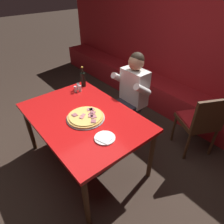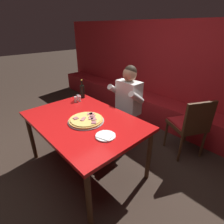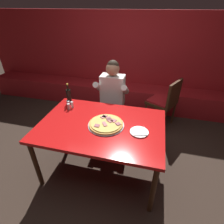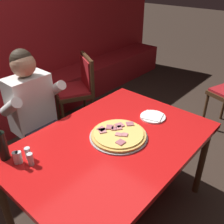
{
  "view_description": "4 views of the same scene",
  "coord_description": "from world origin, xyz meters",
  "px_view_note": "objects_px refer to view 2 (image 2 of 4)",
  "views": [
    {
      "loc": [
        1.63,
        -0.93,
        2.11
      ],
      "look_at": [
        0.21,
        0.26,
        0.8
      ],
      "focal_mm": 32.0,
      "sensor_mm": 36.0,
      "label": 1
    },
    {
      "loc": [
        1.61,
        -1.02,
        1.78
      ],
      "look_at": [
        0.23,
        0.26,
        0.86
      ],
      "focal_mm": 28.0,
      "sensor_mm": 36.0,
      "label": 2
    },
    {
      "loc": [
        0.54,
        -1.62,
        2.0
      ],
      "look_at": [
        0.07,
        0.27,
        0.78
      ],
      "focal_mm": 28.0,
      "sensor_mm": 36.0,
      "label": 3
    },
    {
      "loc": [
        -1.1,
        -0.96,
        1.86
      ],
      "look_at": [
        0.22,
        0.2,
        0.83
      ],
      "focal_mm": 40.0,
      "sensor_mm": 36.0,
      "label": 4
    }
  ],
  "objects_px": {
    "pizza": "(86,120)",
    "shaker_red_pepper_flakes": "(75,100)",
    "main_dining_table": "(84,124)",
    "shaker_parmesan": "(80,99)",
    "shaker_oregano": "(78,97)",
    "diner_seated_blue_shirt": "(125,103)",
    "beer_bottle": "(82,91)",
    "shaker_black_pepper": "(78,98)",
    "dining_chair_far_right": "(191,123)",
    "plate_white_paper": "(105,136)"
  },
  "relations": [
    {
      "from": "pizza",
      "to": "shaker_red_pepper_flakes",
      "type": "bearing_deg",
      "value": 158.9
    },
    {
      "from": "main_dining_table",
      "to": "shaker_parmesan",
      "type": "bearing_deg",
      "value": 150.68
    },
    {
      "from": "shaker_oregano",
      "to": "diner_seated_blue_shirt",
      "type": "xyz_separation_m",
      "value": [
        0.5,
        0.52,
        -0.09
      ]
    },
    {
      "from": "main_dining_table",
      "to": "beer_bottle",
      "type": "xyz_separation_m",
      "value": [
        -0.61,
        0.41,
        0.18
      ]
    },
    {
      "from": "shaker_oregano",
      "to": "shaker_parmesan",
      "type": "height_order",
      "value": "same"
    },
    {
      "from": "main_dining_table",
      "to": "pizza",
      "type": "relative_size",
      "value": 3.46
    },
    {
      "from": "pizza",
      "to": "shaker_black_pepper",
      "type": "xyz_separation_m",
      "value": [
        -0.63,
        0.3,
        0.02
      ]
    },
    {
      "from": "shaker_red_pepper_flakes",
      "to": "dining_chair_far_right",
      "type": "distance_m",
      "value": 1.7
    },
    {
      "from": "pizza",
      "to": "shaker_oregano",
      "type": "height_order",
      "value": "shaker_oregano"
    },
    {
      "from": "shaker_black_pepper",
      "to": "dining_chair_far_right",
      "type": "distance_m",
      "value": 1.69
    },
    {
      "from": "pizza",
      "to": "shaker_black_pepper",
      "type": "height_order",
      "value": "shaker_black_pepper"
    },
    {
      "from": "diner_seated_blue_shirt",
      "to": "plate_white_paper",
      "type": "bearing_deg",
      "value": -57.94
    },
    {
      "from": "shaker_parmesan",
      "to": "shaker_red_pepper_flakes",
      "type": "bearing_deg",
      "value": -109.24
    },
    {
      "from": "shaker_black_pepper",
      "to": "diner_seated_blue_shirt",
      "type": "distance_m",
      "value": 0.73
    },
    {
      "from": "main_dining_table",
      "to": "pizza",
      "type": "bearing_deg",
      "value": -5.44
    },
    {
      "from": "plate_white_paper",
      "to": "shaker_parmesan",
      "type": "height_order",
      "value": "shaker_parmesan"
    },
    {
      "from": "shaker_parmesan",
      "to": "plate_white_paper",
      "type": "bearing_deg",
      "value": -18.93
    },
    {
      "from": "beer_bottle",
      "to": "dining_chair_far_right",
      "type": "distance_m",
      "value": 1.68
    },
    {
      "from": "shaker_black_pepper",
      "to": "dining_chair_far_right",
      "type": "bearing_deg",
      "value": 35.41
    },
    {
      "from": "plate_white_paper",
      "to": "beer_bottle",
      "type": "relative_size",
      "value": 0.72
    },
    {
      "from": "plate_white_paper",
      "to": "shaker_red_pepper_flakes",
      "type": "xyz_separation_m",
      "value": [
        -0.99,
        0.27,
        0.03
      ]
    },
    {
      "from": "shaker_oregano",
      "to": "shaker_parmesan",
      "type": "distance_m",
      "value": 0.08
    },
    {
      "from": "plate_white_paper",
      "to": "diner_seated_blue_shirt",
      "type": "relative_size",
      "value": 0.16
    },
    {
      "from": "shaker_red_pepper_flakes",
      "to": "diner_seated_blue_shirt",
      "type": "xyz_separation_m",
      "value": [
        0.44,
        0.6,
        -0.09
      ]
    },
    {
      "from": "plate_white_paper",
      "to": "diner_seated_blue_shirt",
      "type": "xyz_separation_m",
      "value": [
        -0.55,
        0.87,
        -0.06
      ]
    },
    {
      "from": "beer_bottle",
      "to": "shaker_black_pepper",
      "type": "distance_m",
      "value": 0.14
    },
    {
      "from": "main_dining_table",
      "to": "plate_white_paper",
      "type": "relative_size",
      "value": 7.11
    },
    {
      "from": "diner_seated_blue_shirt",
      "to": "pizza",
      "type": "bearing_deg",
      "value": -79.84
    },
    {
      "from": "pizza",
      "to": "shaker_oregano",
      "type": "bearing_deg",
      "value": 154.28
    },
    {
      "from": "shaker_red_pepper_flakes",
      "to": "diner_seated_blue_shirt",
      "type": "distance_m",
      "value": 0.76
    },
    {
      "from": "pizza",
      "to": "diner_seated_blue_shirt",
      "type": "bearing_deg",
      "value": 100.16
    },
    {
      "from": "beer_bottle",
      "to": "shaker_oregano",
      "type": "height_order",
      "value": "beer_bottle"
    },
    {
      "from": "shaker_oregano",
      "to": "shaker_red_pepper_flakes",
      "type": "xyz_separation_m",
      "value": [
        0.05,
        -0.08,
        0.0
      ]
    },
    {
      "from": "plate_white_paper",
      "to": "shaker_oregano",
      "type": "bearing_deg",
      "value": 161.34
    },
    {
      "from": "pizza",
      "to": "beer_bottle",
      "type": "distance_m",
      "value": 0.79
    },
    {
      "from": "shaker_oregano",
      "to": "shaker_parmesan",
      "type": "bearing_deg",
      "value": -15.1
    },
    {
      "from": "plate_white_paper",
      "to": "shaker_oregano",
      "type": "xyz_separation_m",
      "value": [
        -1.04,
        0.35,
        0.03
      ]
    },
    {
      "from": "shaker_red_pepper_flakes",
      "to": "diner_seated_blue_shirt",
      "type": "relative_size",
      "value": 0.07
    },
    {
      "from": "pizza",
      "to": "shaker_parmesan",
      "type": "bearing_deg",
      "value": 153.01
    },
    {
      "from": "beer_bottle",
      "to": "diner_seated_blue_shirt",
      "type": "xyz_separation_m",
      "value": [
        0.52,
        0.42,
        -0.17
      ]
    },
    {
      "from": "shaker_parmesan",
      "to": "diner_seated_blue_shirt",
      "type": "distance_m",
      "value": 0.69
    },
    {
      "from": "diner_seated_blue_shirt",
      "to": "main_dining_table",
      "type": "bearing_deg",
      "value": -84.12
    },
    {
      "from": "pizza",
      "to": "dining_chair_far_right",
      "type": "relative_size",
      "value": 0.47
    },
    {
      "from": "plate_white_paper",
      "to": "shaker_oregano",
      "type": "height_order",
      "value": "shaker_oregano"
    },
    {
      "from": "shaker_parmesan",
      "to": "main_dining_table",
      "type": "bearing_deg",
      "value": -29.32
    },
    {
      "from": "plate_white_paper",
      "to": "pizza",
      "type": "bearing_deg",
      "value": 174.03
    },
    {
      "from": "shaker_red_pepper_flakes",
      "to": "main_dining_table",
      "type": "bearing_deg",
      "value": -22.83
    },
    {
      "from": "main_dining_table",
      "to": "plate_white_paper",
      "type": "distance_m",
      "value": 0.47
    },
    {
      "from": "shaker_red_pepper_flakes",
      "to": "shaker_black_pepper",
      "type": "relative_size",
      "value": 1.0
    },
    {
      "from": "shaker_parmesan",
      "to": "shaker_oregano",
      "type": "bearing_deg",
      "value": 164.9
    }
  ]
}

